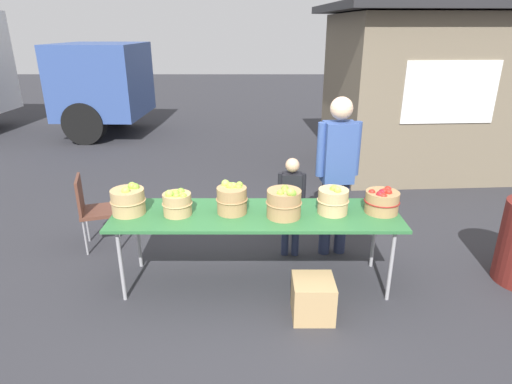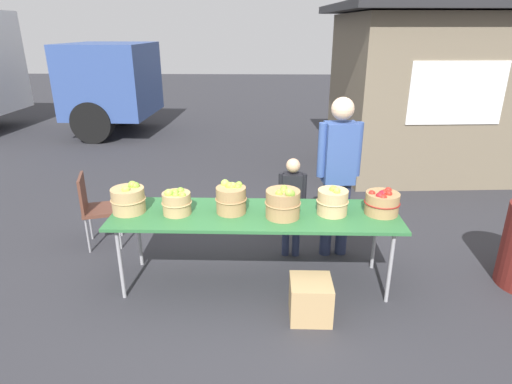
{
  "view_description": "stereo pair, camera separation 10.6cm",
  "coord_description": "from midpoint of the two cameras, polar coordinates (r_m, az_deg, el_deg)",
  "views": [
    {
      "loc": [
        0.0,
        -3.69,
        2.4
      ],
      "look_at": [
        0.0,
        0.3,
        0.85
      ],
      "focal_mm": 30.04,
      "sensor_mm": 36.0,
      "label": 1
    },
    {
      "loc": [
        0.11,
        -3.69,
        2.4
      ],
      "look_at": [
        0.0,
        0.3,
        0.85
      ],
      "focal_mm": 30.04,
      "sensor_mm": 36.0,
      "label": 2
    }
  ],
  "objects": [
    {
      "name": "vendor_adult",
      "position": [
        4.58,
        11.59,
        3.35
      ],
      "size": [
        0.46,
        0.27,
        1.75
      ],
      "rotation": [
        0.0,
        0.0,
        3.26
      ],
      "color": "#262D4C",
      "rests_on": "ground"
    },
    {
      "name": "apple_basket_green_3",
      "position": [
        3.92,
        4.4,
        -1.46
      ],
      "size": [
        0.33,
        0.33,
        0.32
      ],
      "color": "#A87F51",
      "rests_on": "market_table"
    },
    {
      "name": "food_kiosk",
      "position": [
        8.11,
        22.66,
        12.44
      ],
      "size": [
        3.68,
        3.12,
        2.74
      ],
      "rotation": [
        0.0,
        0.0,
        0.06
      ],
      "color": "#726651",
      "rests_on": "ground"
    },
    {
      "name": "ground_plane",
      "position": [
        4.4,
        0.6,
        -11.82
      ],
      "size": [
        40.0,
        40.0,
        0.0
      ],
      "primitive_type": "plane",
      "color": "#2D2D33"
    },
    {
      "name": "apple_basket_green_0",
      "position": [
        4.19,
        -15.92,
        -0.89
      ],
      "size": [
        0.33,
        0.33,
        0.29
      ],
      "color": "tan",
      "rests_on": "market_table"
    },
    {
      "name": "folding_chair",
      "position": [
        5.17,
        -20.15,
        -1.59
      ],
      "size": [
        0.5,
        0.5,
        0.86
      ],
      "rotation": [
        0.0,
        0.0,
        1.86
      ],
      "color": "brown",
      "rests_on": "ground"
    },
    {
      "name": "child_customer",
      "position": [
        4.59,
        5.48,
        -1.1
      ],
      "size": [
        0.3,
        0.16,
        1.13
      ],
      "rotation": [
        0.0,
        0.0,
        3.08
      ],
      "color": "#262D4C",
      "rests_on": "ground"
    },
    {
      "name": "apple_basket_red_0",
      "position": [
        4.18,
        17.13,
        -1.32
      ],
      "size": [
        0.33,
        0.33,
        0.24
      ],
      "color": "#A87F51",
      "rests_on": "market_table"
    },
    {
      "name": "apple_basket_green_4",
      "position": [
        4.06,
        10.9,
        -1.18
      ],
      "size": [
        0.3,
        0.3,
        0.28
      ],
      "color": "tan",
      "rests_on": "market_table"
    },
    {
      "name": "market_table",
      "position": [
        4.06,
        0.64,
        -3.33
      ],
      "size": [
        2.7,
        0.76,
        0.75
      ],
      "color": "#2D6B38",
      "rests_on": "ground"
    },
    {
      "name": "apple_basket_green_1",
      "position": [
        4.05,
        -9.78,
        -1.33
      ],
      "size": [
        0.28,
        0.28,
        0.26
      ],
      "color": "tan",
      "rests_on": "market_table"
    },
    {
      "name": "apple_basket_green_2",
      "position": [
        4.02,
        -2.57,
        -0.85
      ],
      "size": [
        0.3,
        0.3,
        0.3
      ],
      "color": "#A87F51",
      "rests_on": "market_table"
    },
    {
      "name": "produce_crate",
      "position": [
        3.88,
        8.07,
        -13.94
      ],
      "size": [
        0.36,
        0.36,
        0.36
      ],
      "primitive_type": "cube",
      "color": "tan",
      "rests_on": "ground"
    }
  ]
}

